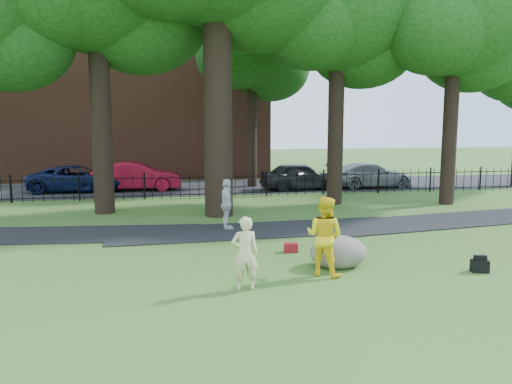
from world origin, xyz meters
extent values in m
plane|color=#3C5C20|center=(0.00, 0.00, 0.00)|extent=(120.00, 120.00, 0.00)
cube|color=black|center=(1.00, 3.90, 0.00)|extent=(36.07, 3.85, 0.03)
cube|color=black|center=(0.00, 16.00, 0.00)|extent=(80.00, 7.00, 0.02)
cube|color=black|center=(0.00, 12.00, 1.02)|extent=(44.00, 0.04, 0.04)
cube|color=black|center=(0.00, 12.00, 0.18)|extent=(44.00, 0.04, 0.04)
cube|color=brown|center=(-4.00, 24.00, 6.00)|extent=(18.00, 8.00, 12.00)
cylinder|color=black|center=(0.00, 7.00, 5.25)|extent=(1.10, 1.10, 10.50)
ellipsoid|color=#123B10|center=(-7.65, 8.25, 6.82)|extent=(4.80, 4.80, 4.08)
cylinder|color=black|center=(-4.50, 8.50, 4.55)|extent=(0.80, 0.80, 9.10)
ellipsoid|color=#123B10|center=(-2.88, 9.40, 8.06)|extent=(5.76, 5.76, 4.90)
cylinder|color=black|center=(5.50, 9.00, 4.20)|extent=(0.70, 0.70, 8.40)
ellipsoid|color=#123B10|center=(5.50, 9.00, 8.64)|extent=(6.60, 6.60, 5.61)
ellipsoid|color=#123B10|center=(6.98, 9.82, 7.44)|extent=(5.28, 5.28, 4.49)
ellipsoid|color=#123B10|center=(4.18, 8.34, 7.92)|extent=(4.95, 4.95, 4.21)
cylinder|color=black|center=(10.50, 8.00, 4.02)|extent=(0.64, 0.64, 8.05)
ellipsoid|color=#123B10|center=(10.50, 8.00, 8.28)|extent=(6.20, 6.20, 5.27)
ellipsoid|color=#123B10|center=(11.89, 8.78, 7.13)|extent=(4.96, 4.96, 4.22)
ellipsoid|color=#123B10|center=(9.26, 7.38, 7.59)|extent=(4.65, 4.65, 3.95)
imported|color=beige|center=(-0.50, -2.03, 0.81)|extent=(0.59, 0.39, 1.62)
imported|color=yellow|center=(1.53, -1.32, 0.94)|extent=(1.16, 1.15, 1.89)
imported|color=silver|center=(-0.05, 4.29, 0.87)|extent=(0.46, 1.03, 1.74)
ellipsoid|color=slate|center=(2.11, -0.71, 0.42)|extent=(1.62, 1.34, 0.85)
cube|color=black|center=(5.33, -1.83, 0.15)|extent=(0.46, 0.36, 0.30)
cube|color=maroon|center=(1.31, 0.90, 0.13)|extent=(0.42, 0.30, 0.26)
imported|color=maroon|center=(-3.49, 15.35, 0.78)|extent=(4.71, 1.67, 1.55)
imported|color=#0B143A|center=(-6.60, 15.50, 0.70)|extent=(5.16, 2.56, 1.40)
imported|color=black|center=(5.35, 14.00, 0.76)|extent=(4.45, 1.81, 1.51)
imported|color=gray|center=(9.56, 14.27, 0.70)|extent=(4.90, 2.14, 1.40)
camera|label=1|loc=(-2.25, -12.34, 3.55)|focal=35.00mm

